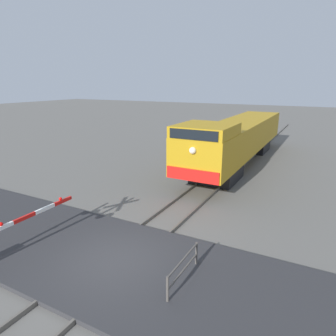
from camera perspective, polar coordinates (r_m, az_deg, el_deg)
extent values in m
plane|color=#605E59|center=(10.98, -10.02, -17.50)|extent=(160.00, 160.00, 0.00)
cube|color=#59544C|center=(11.34, -13.02, -16.06)|extent=(0.08, 80.00, 0.15)
cube|color=#59544C|center=(10.57, -6.80, -18.31)|extent=(0.08, 80.00, 0.15)
cube|color=#2D2D30|center=(10.93, -10.04, -17.14)|extent=(36.00, 5.24, 0.16)
cube|color=black|center=(19.36, 9.30, -0.73)|extent=(2.61, 3.20, 1.05)
cube|color=black|center=(28.45, 15.70, 4.23)|extent=(2.61, 3.20, 1.05)
cube|color=#B28414|center=(23.53, 13.34, 6.00)|extent=(3.07, 17.59, 2.14)
cube|color=#B28414|center=(16.63, 7.19, 7.16)|extent=(3.01, 3.40, 0.63)
cube|color=black|center=(15.04, 4.81, 6.31)|extent=(2.61, 0.06, 0.50)
cube|color=red|center=(15.52, 4.61, -1.38)|extent=(2.92, 0.08, 0.64)
sphere|color=#F2EACC|center=(15.18, 4.71, 3.34)|extent=(0.36, 0.36, 0.36)
cube|color=white|center=(12.29, -29.21, -9.95)|extent=(0.10, 0.95, 0.14)
cube|color=red|center=(12.76, -25.65, -8.53)|extent=(0.10, 0.95, 0.14)
cube|color=white|center=(13.27, -22.38, -7.19)|extent=(0.10, 0.95, 0.14)
cube|color=red|center=(13.84, -19.38, -5.94)|extent=(0.10, 0.95, 0.14)
sphere|color=red|center=(12.25, -29.15, -9.29)|extent=(0.14, 0.14, 0.14)
sphere|color=red|center=(13.72, -19.75, -5.53)|extent=(0.14, 0.14, 0.14)
cylinder|color=#4C4742|center=(8.91, -0.09, -22.42)|extent=(0.08, 0.08, 0.95)
cylinder|color=#4C4742|center=(10.42, 5.41, -16.18)|extent=(0.08, 0.08, 0.95)
cylinder|color=#4C4742|center=(9.40, 2.96, -16.91)|extent=(0.06, 2.04, 0.06)
cylinder|color=#4C4742|center=(9.62, 2.93, -18.85)|extent=(0.06, 2.04, 0.06)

